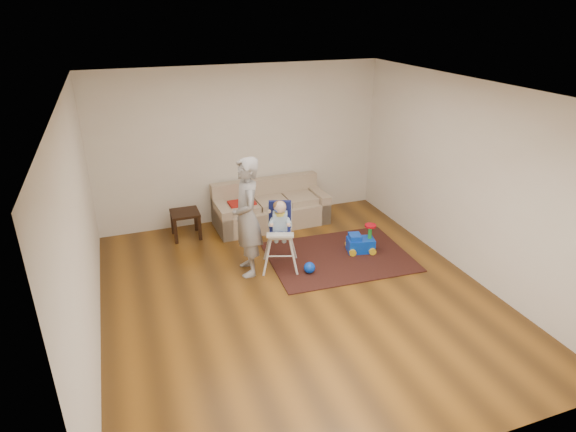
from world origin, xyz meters
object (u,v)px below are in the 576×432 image
object	(u,v)px
ride_on_toy	(361,238)
adult	(247,217)
side_table	(186,224)
sofa	(271,204)
high_chair	(280,236)
toy_ball	(309,268)

from	to	relation	value
ride_on_toy	adult	bearing A→B (deg)	-167.66
side_table	ride_on_toy	world-z (taller)	ride_on_toy
sofa	high_chair	world-z (taller)	high_chair
adult	sofa	bearing A→B (deg)	154.74
adult	ride_on_toy	bearing A→B (deg)	93.47
side_table	toy_ball	size ratio (longest dim) A/B	2.75
sofa	high_chair	size ratio (longest dim) A/B	1.86
side_table	adult	size ratio (longest dim) A/B	0.26
toy_ball	high_chair	size ratio (longest dim) A/B	0.15
ride_on_toy	toy_ball	size ratio (longest dim) A/B	2.75
sofa	ride_on_toy	world-z (taller)	sofa
ride_on_toy	toy_ball	xyz separation A→B (m)	(-1.00, -0.34, -0.14)
high_chair	toy_ball	bearing A→B (deg)	-25.70
side_table	adult	bearing A→B (deg)	-65.40
side_table	adult	distance (m)	1.73
toy_ball	high_chair	distance (m)	0.62
high_chair	adult	bearing A→B (deg)	-165.75
side_table	high_chair	size ratio (longest dim) A/B	0.43
sofa	ride_on_toy	xyz separation A→B (m)	(0.99, -1.48, -0.13)
ride_on_toy	sofa	bearing A→B (deg)	136.82
high_chair	ride_on_toy	bearing A→B (deg)	19.54
sofa	adult	world-z (taller)	adult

